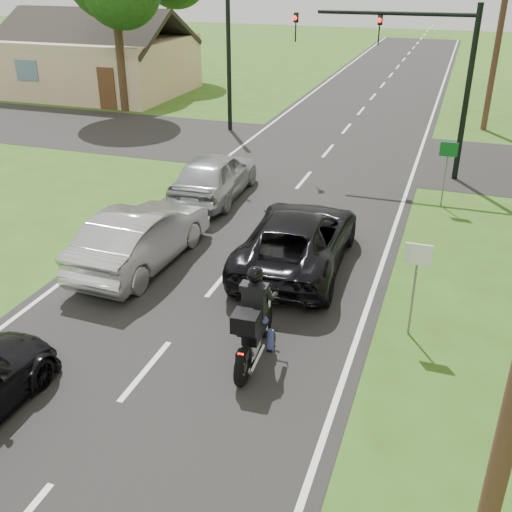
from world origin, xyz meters
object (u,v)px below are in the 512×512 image
at_px(dark_suv, 298,239).
at_px(silver_sedan, 142,237).
at_px(sign_green, 448,159).
at_px(traffic_signal, 416,59).
at_px(sign_white, 417,268).
at_px(utility_pole_far, 502,15).
at_px(motorcycle_rider, 254,325).
at_px(silver_suv, 215,175).

height_order(dark_suv, silver_sedan, silver_sedan).
bearing_deg(sign_green, traffic_signal, 117.38).
bearing_deg(sign_white, dark_suv, 142.87).
bearing_deg(utility_pole_far, sign_green, -96.73).
bearing_deg(traffic_signal, utility_pole_far, 70.32).
xyz_separation_m(silver_sedan, sign_white, (6.96, -1.11, 0.80)).
bearing_deg(silver_sedan, motorcycle_rider, 145.59).
distance_m(traffic_signal, utility_pole_far, 8.55).
relative_size(dark_suv, sign_green, 2.54).
xyz_separation_m(silver_sedan, silver_suv, (-0.12, 5.21, 0.01)).
relative_size(silver_suv, utility_pole_far, 0.46).
relative_size(traffic_signal, sign_green, 3.00).
bearing_deg(utility_pole_far, silver_sedan, -115.27).
xyz_separation_m(dark_suv, silver_sedan, (-3.84, -1.25, 0.04)).
bearing_deg(utility_pole_far, dark_suv, -105.50).
xyz_separation_m(motorcycle_rider, sign_green, (3.02, 9.95, 0.78)).
bearing_deg(dark_suv, sign_green, -122.67).
bearing_deg(sign_white, sign_green, 88.57).
height_order(silver_sedan, sign_white, sign_white).
bearing_deg(silver_suv, sign_white, 135.73).
xyz_separation_m(dark_suv, sign_white, (3.12, -2.36, 0.84)).
bearing_deg(traffic_signal, sign_green, -62.62).
relative_size(motorcycle_rider, traffic_signal, 0.38).
height_order(utility_pole_far, sign_white, utility_pole_far).
xyz_separation_m(traffic_signal, utility_pole_far, (2.86, 8.00, 0.95)).
relative_size(motorcycle_rider, sign_green, 1.13).
distance_m(motorcycle_rider, sign_white, 3.52).
height_order(sign_white, sign_green, same).
bearing_deg(sign_green, utility_pole_far, 83.27).
distance_m(silver_sedan, utility_pole_far, 20.27).
distance_m(utility_pole_far, sign_white, 19.39).
relative_size(traffic_signal, utility_pole_far, 0.64).
distance_m(traffic_signal, sign_green, 4.24).
relative_size(silver_sedan, utility_pole_far, 0.48).
xyz_separation_m(silver_suv, traffic_signal, (5.71, 4.70, 3.33)).
relative_size(utility_pole_far, sign_green, 4.71).
relative_size(motorcycle_rider, dark_suv, 0.45).
bearing_deg(sign_white, motorcycle_rider, -145.32).
relative_size(dark_suv, utility_pole_far, 0.54).
height_order(silver_suv, sign_white, sign_white).
bearing_deg(dark_suv, silver_sedan, 15.90).
distance_m(silver_suv, utility_pole_far, 15.91).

